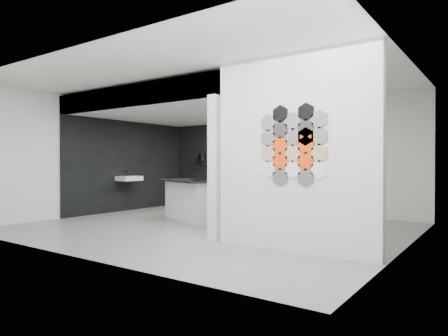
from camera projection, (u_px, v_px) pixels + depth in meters
floor at (211, 227)px, 7.76m from camera, size 7.00×6.00×0.01m
partition_panel at (294, 152)px, 5.65m from camera, size 2.45×0.15×2.80m
bay_clad_back at (238, 166)px, 10.93m from camera, size 4.40×0.04×2.35m
bay_clad_left at (129, 166)px, 10.56m from camera, size 0.04×4.00×2.35m
bulkhead at (192, 107)px, 9.30m from camera, size 4.40×4.00×0.40m
corner_column at (214, 168)px, 6.46m from camera, size 0.16×0.16×2.35m
fascia_beam at (129, 96)px, 7.73m from camera, size 4.40×0.16×0.40m
wall_basin at (129, 178)px, 10.27m from camera, size 0.40×0.60×0.12m
display_shelf at (239, 161)px, 10.78m from camera, size 3.00×0.15×0.04m
kitchen_island at (191, 199)px, 8.68m from camera, size 1.83×1.31×1.35m
stockpot at (203, 157)px, 11.50m from camera, size 0.31×0.31×0.19m
kettle at (267, 157)px, 10.29m from camera, size 0.25×0.25×0.17m
glass_bowl at (284, 158)px, 10.00m from camera, size 0.14×0.14×0.09m
glass_vase at (284, 157)px, 10.00m from camera, size 0.13×0.13×0.13m
bottle_dark at (223, 157)px, 11.10m from camera, size 0.06×0.06×0.17m
utensil_cup at (215, 159)px, 11.25m from camera, size 0.10×0.10×0.10m
hex_tile_cluster at (293, 145)px, 5.56m from camera, size 1.04×0.02×1.16m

